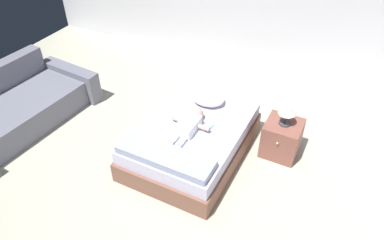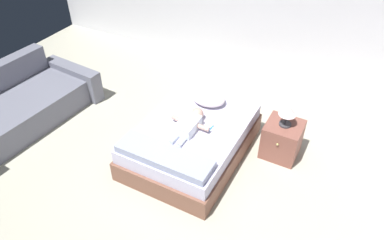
{
  "view_description": "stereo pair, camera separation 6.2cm",
  "coord_description": "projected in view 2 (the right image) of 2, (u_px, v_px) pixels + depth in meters",
  "views": [
    {
      "loc": [
        1.74,
        -2.4,
        3.28
      ],
      "look_at": [
        0.18,
        0.64,
        0.54
      ],
      "focal_mm": 33.84,
      "sensor_mm": 36.0,
      "label": 1
    },
    {
      "loc": [
        1.79,
        -2.37,
        3.28
      ],
      "look_at": [
        0.18,
        0.64,
        0.54
      ],
      "focal_mm": 33.84,
      "sensor_mm": 36.0,
      "label": 2
    }
  ],
  "objects": [
    {
      "name": "toothbrush",
      "position": [
        211.0,
        128.0,
        4.4
      ],
      "size": [
        0.02,
        0.15,
        0.02
      ],
      "color": "#2B8DEC",
      "rests_on": "bed"
    },
    {
      "name": "pillow",
      "position": [
        208.0,
        98.0,
        4.77
      ],
      "size": [
        0.45,
        0.35,
        0.16
      ],
      "color": "silver",
      "rests_on": "bed"
    },
    {
      "name": "lamp",
      "position": [
        288.0,
        112.0,
        4.29
      ],
      "size": [
        0.21,
        0.21,
        0.28
      ],
      "color": "#333338",
      "rests_on": "nightstand"
    },
    {
      "name": "couch",
      "position": [
        14.0,
        108.0,
        5.07
      ],
      "size": [
        1.26,
        2.24,
        0.74
      ],
      "color": "slate",
      "rests_on": "ground_plane"
    },
    {
      "name": "ground_plane",
      "position": [
        154.0,
        180.0,
        4.34
      ],
      "size": [
        8.0,
        8.0,
        0.0
      ],
      "primitive_type": "plane",
      "color": "#ABA895"
    },
    {
      "name": "blanket",
      "position": [
        164.0,
        156.0,
        3.96
      ],
      "size": [
        1.12,
        0.33,
        0.09
      ],
      "color": "#929AB9",
      "rests_on": "bed"
    },
    {
      "name": "nightstand",
      "position": [
        282.0,
        139.0,
        4.56
      ],
      "size": [
        0.44,
        0.47,
        0.47
      ],
      "color": "brown",
      "rests_on": "ground_plane"
    },
    {
      "name": "baby",
      "position": [
        190.0,
        124.0,
        4.37
      ],
      "size": [
        0.51,
        0.65,
        0.16
      ],
      "color": "white",
      "rests_on": "bed"
    },
    {
      "name": "bed",
      "position": [
        192.0,
        140.0,
        4.58
      ],
      "size": [
        1.24,
        1.74,
        0.44
      ],
      "color": "brown",
      "rests_on": "ground_plane"
    }
  ]
}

